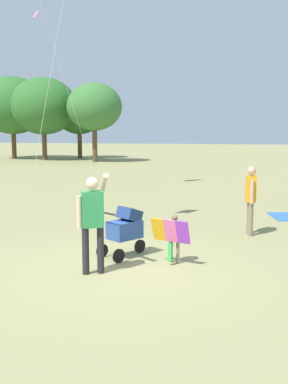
{
  "coord_description": "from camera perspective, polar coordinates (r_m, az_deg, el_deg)",
  "views": [
    {
      "loc": [
        1.77,
        -8.17,
        2.65
      ],
      "look_at": [
        0.24,
        1.14,
        1.3
      ],
      "focal_mm": 43.61,
      "sensor_mm": 36.0,
      "label": 1
    }
  ],
  "objects": [
    {
      "name": "ground_plane",
      "position": [
        8.77,
        -2.81,
        -9.45
      ],
      "size": [
        120.0,
        120.0,
        0.0
      ],
      "primitive_type": "plane",
      "color": "#938E5B"
    },
    {
      "name": "treeline_distant",
      "position": [
        37.84,
        -13.84,
        10.01
      ],
      "size": [
        17.27,
        7.12,
        6.48
      ],
      "color": "brown",
      "rests_on": "ground"
    },
    {
      "name": "child_with_butterfly_kite",
      "position": [
        8.99,
        3.62,
        -5.16
      ],
      "size": [
        0.78,
        0.48,
        0.95
      ],
      "color": "#7F705B",
      "rests_on": "ground"
    },
    {
      "name": "person_adult_flyer",
      "position": [
        8.33,
        -6.32,
        -2.96
      ],
      "size": [
        0.57,
        0.66,
        1.82
      ],
      "color": "#232328",
      "rests_on": "ground"
    },
    {
      "name": "stroller",
      "position": [
        9.47,
        -2.29,
        -4.33
      ],
      "size": [
        0.91,
        1.04,
        1.03
      ],
      "color": "black",
      "rests_on": "ground"
    },
    {
      "name": "person_red_shirt",
      "position": [
        11.56,
        12.92,
        -0.34
      ],
      "size": [
        0.25,
        0.54,
        1.68
      ],
      "color": "#7F705B",
      "rests_on": "ground"
    }
  ]
}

